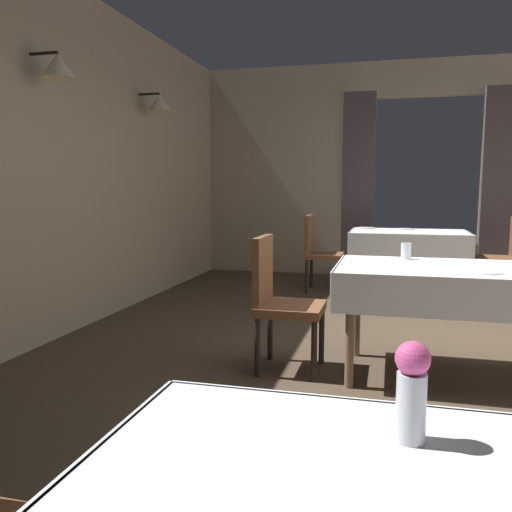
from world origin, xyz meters
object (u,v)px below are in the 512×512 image
at_px(glass_mid_b, 406,251).
at_px(plate_far_a, 366,228).
at_px(flower_vase_near, 412,388).
at_px(chair_far_right, 504,253).
at_px(dining_table_far, 409,239).
at_px(plate_mid_c, 486,272).
at_px(plate_far_b, 406,229).
at_px(chair_far_left, 318,249).
at_px(dining_table_mid, 452,280).
at_px(chair_mid_left, 279,296).

distance_m(glass_mid_b, plate_far_a, 2.99).
height_order(flower_vase_near, plate_far_a, flower_vase_near).
relative_size(chair_far_right, glass_mid_b, 7.86).
distance_m(dining_table_far, flower_vase_near, 5.53).
xyz_separation_m(plate_mid_c, plate_far_b, (-0.39, 3.44, 0.00)).
bearing_deg(dining_table_far, chair_far_left, -174.72).
bearing_deg(flower_vase_near, glass_mid_b, 88.90).
xyz_separation_m(dining_table_mid, chair_far_right, (0.87, 3.00, -0.15)).
xyz_separation_m(dining_table_far, chair_far_left, (-1.07, -0.10, -0.14)).
xyz_separation_m(dining_table_mid, chair_far_left, (-1.27, 2.85, -0.15)).
bearing_deg(chair_mid_left, plate_mid_c, -5.54).
relative_size(chair_mid_left, plate_mid_c, 4.74).
bearing_deg(glass_mid_b, plate_far_a, 98.18).
relative_size(dining_table_far, chair_far_left, 1.47).
height_order(chair_far_right, plate_far_b, chair_far_right).
distance_m(flower_vase_near, glass_mid_b, 2.88).
height_order(dining_table_far, glass_mid_b, glass_mid_b).
relative_size(flower_vase_near, plate_mid_c, 1.05).
bearing_deg(chair_mid_left, dining_table_mid, 5.23).
relative_size(chair_mid_left, chair_far_right, 1.00).
bearing_deg(chair_far_right, chair_mid_left, -122.83).
distance_m(chair_far_right, flower_vase_near, 5.72).
xyz_separation_m(flower_vase_near, glass_mid_b, (0.06, 2.88, -0.05)).
distance_m(chair_mid_left, plate_far_b, 3.44).
relative_size(dining_table_mid, glass_mid_b, 12.64).
bearing_deg(chair_far_right, flower_vase_near, -102.32).
relative_size(dining_table_mid, chair_mid_left, 1.61).
distance_m(chair_far_left, plate_far_b, 1.12).
bearing_deg(flower_vase_near, plate_far_b, 88.84).
relative_size(glass_mid_b, plate_far_a, 0.50).
bearing_deg(glass_mid_b, chair_far_left, 110.95).
height_order(chair_mid_left, plate_far_b, chair_mid_left).
bearing_deg(dining_table_far, plate_far_b, 97.10).
height_order(dining_table_far, plate_mid_c, plate_mid_c).
bearing_deg(dining_table_far, plate_far_a, 148.62).
bearing_deg(dining_table_mid, chair_mid_left, -174.77).
bearing_deg(chair_far_left, plate_far_b, 18.91).
height_order(chair_mid_left, glass_mid_b, chair_mid_left).
bearing_deg(dining_table_far, dining_table_mid, -86.19).
relative_size(dining_table_far, chair_far_right, 1.47).
distance_m(dining_table_mid, dining_table_far, 2.96).
bearing_deg(dining_table_far, glass_mid_b, -92.03).
bearing_deg(plate_mid_c, chair_mid_left, 174.46).
xyz_separation_m(dining_table_mid, flower_vase_near, (-0.35, -2.57, 0.20)).
bearing_deg(chair_mid_left, plate_far_b, 74.74).
height_order(dining_table_mid, plate_far_b, plate_far_b).
bearing_deg(plate_mid_c, dining_table_mid, 125.06).
relative_size(chair_far_left, plate_far_a, 3.91).
distance_m(chair_far_right, glass_mid_b, 2.95).
xyz_separation_m(chair_far_left, plate_far_a, (0.55, 0.42, 0.24)).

